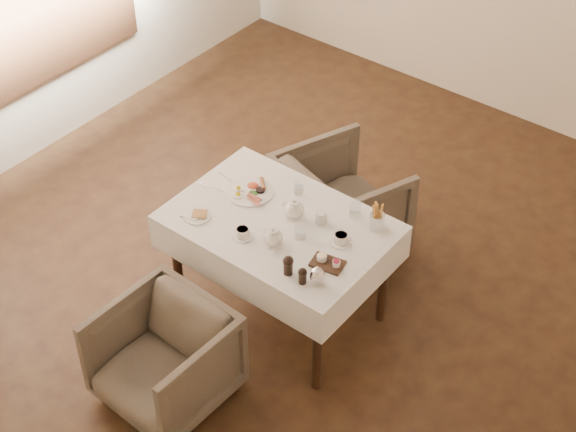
{
  "coord_description": "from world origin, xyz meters",
  "views": [
    {
      "loc": [
        2.73,
        -3.45,
        4.14
      ],
      "look_at": [
        0.36,
        -0.41,
        0.82
      ],
      "focal_mm": 55.0,
      "sensor_mm": 36.0,
      "label": 1
    }
  ],
  "objects_px": {
    "teapot_centre": "(294,208)",
    "table": "(279,236)",
    "armchair_near": "(164,359)",
    "breakfast_plate": "(250,190)",
    "armchair_far": "(341,203)"
  },
  "relations": [
    {
      "from": "table",
      "to": "teapot_centre",
      "type": "height_order",
      "value": "teapot_centre"
    },
    {
      "from": "armchair_far",
      "to": "breakfast_plate",
      "type": "distance_m",
      "value": 0.82
    },
    {
      "from": "table",
      "to": "teapot_centre",
      "type": "xyz_separation_m",
      "value": [
        0.04,
        0.09,
        0.18
      ]
    },
    {
      "from": "table",
      "to": "breakfast_plate",
      "type": "xyz_separation_m",
      "value": [
        -0.31,
        0.11,
        0.13
      ]
    },
    {
      "from": "armchair_near",
      "to": "table",
      "type": "bearing_deg",
      "value": 86.06
    },
    {
      "from": "teapot_centre",
      "to": "table",
      "type": "bearing_deg",
      "value": -121.75
    },
    {
      "from": "armchair_near",
      "to": "armchair_far",
      "type": "distance_m",
      "value": 1.69
    },
    {
      "from": "breakfast_plate",
      "to": "armchair_near",
      "type": "bearing_deg",
      "value": -100.06
    },
    {
      "from": "table",
      "to": "armchair_far",
      "type": "distance_m",
      "value": 0.83
    },
    {
      "from": "table",
      "to": "breakfast_plate",
      "type": "distance_m",
      "value": 0.35
    },
    {
      "from": "table",
      "to": "breakfast_plate",
      "type": "relative_size",
      "value": 4.31
    },
    {
      "from": "table",
      "to": "teapot_centre",
      "type": "relative_size",
      "value": 8.08
    },
    {
      "from": "armchair_near",
      "to": "breakfast_plate",
      "type": "distance_m",
      "value": 1.14
    },
    {
      "from": "armchair_far",
      "to": "teapot_centre",
      "type": "bearing_deg",
      "value": 122.4
    },
    {
      "from": "table",
      "to": "breakfast_plate",
      "type": "height_order",
      "value": "breakfast_plate"
    }
  ]
}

